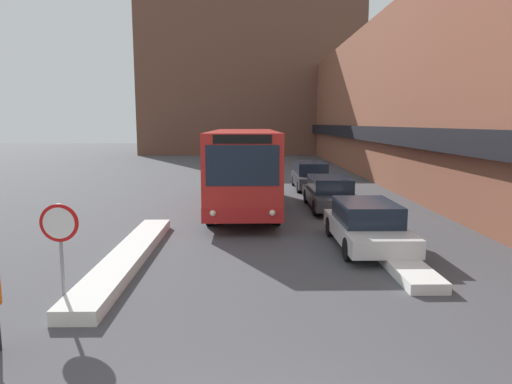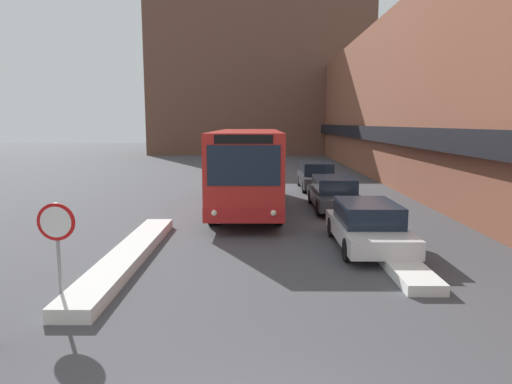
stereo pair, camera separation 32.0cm
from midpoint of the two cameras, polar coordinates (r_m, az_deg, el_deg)
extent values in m
cube|color=brown|center=(29.80, 19.37, 10.86)|extent=(5.00, 60.00, 10.23)
cube|color=black|center=(28.94, 14.01, 7.08)|extent=(0.50, 60.00, 0.90)
cube|color=brown|center=(56.59, -0.84, 13.78)|extent=(26.00, 8.00, 17.55)
cube|color=silver|center=(12.93, -16.36, -7.71)|extent=(0.90, 8.01, 0.30)
cube|color=silver|center=(13.18, 15.94, -7.47)|extent=(0.90, 5.48, 0.26)
cube|color=red|center=(19.61, -1.99, 3.44)|extent=(2.66, 10.21, 2.89)
cube|color=red|center=(19.75, -1.98, -0.01)|extent=(2.68, 10.23, 0.51)
cube|color=#192333|center=(19.58, -2.00, 4.62)|extent=(2.68, 9.39, 0.80)
cube|color=#192333|center=(14.48, -2.34, 3.31)|extent=(2.34, 0.03, 1.30)
cube|color=black|center=(14.42, -2.36, 6.61)|extent=(1.86, 0.03, 0.28)
sphere|color=#F2EAC6|center=(14.74, -6.03, -2.64)|extent=(0.20, 0.20, 0.20)
sphere|color=#F2EAC6|center=(14.70, 1.43, -2.63)|extent=(0.20, 0.20, 0.20)
cylinder|color=black|center=(16.73, -6.30, -2.21)|extent=(0.28, 1.15, 1.15)
cylinder|color=black|center=(16.68, 2.01, -2.20)|extent=(0.28, 1.15, 1.15)
cylinder|color=black|center=(22.96, -4.86, 0.76)|extent=(0.28, 1.15, 1.15)
cylinder|color=black|center=(22.92, 1.18, 0.78)|extent=(0.28, 1.15, 1.15)
cube|color=silver|center=(14.08, 13.05, -4.74)|extent=(1.87, 4.38, 0.50)
cube|color=#192333|center=(14.07, 13.02, -2.43)|extent=(1.65, 2.41, 0.62)
cylinder|color=black|center=(13.11, 18.11, -6.78)|extent=(0.20, 0.64, 0.64)
cylinder|color=black|center=(12.66, 10.73, -7.05)|extent=(0.20, 0.64, 0.64)
cylinder|color=black|center=(15.62, 14.87, -4.19)|extent=(0.20, 0.64, 0.64)
cylinder|color=black|center=(15.24, 8.66, -4.31)|extent=(0.20, 0.64, 0.64)
cube|color=#38383D|center=(20.05, 8.77, -0.65)|extent=(1.84, 4.67, 0.50)
cube|color=#192333|center=(20.08, 8.75, 0.99)|extent=(1.62, 2.57, 0.62)
cylinder|color=black|center=(18.85, 12.01, -1.90)|extent=(0.20, 0.65, 0.65)
cylinder|color=black|center=(18.54, 6.96, -1.95)|extent=(0.20, 0.65, 0.65)
cylinder|color=black|center=(21.64, 10.30, -0.51)|extent=(0.20, 0.65, 0.65)
cylinder|color=black|center=(21.37, 5.89, -0.52)|extent=(0.20, 0.65, 0.65)
cube|color=#38383D|center=(25.94, 6.53, 1.55)|extent=(1.84, 4.53, 0.59)
cube|color=#192333|center=(25.99, 6.52, 2.97)|extent=(1.62, 2.49, 0.68)
cylinder|color=black|center=(24.73, 8.87, 0.61)|extent=(0.20, 0.60, 0.60)
cylinder|color=black|center=(24.49, 5.00, 0.61)|extent=(0.20, 0.60, 0.60)
cylinder|color=black|center=(27.47, 7.87, 1.43)|extent=(0.20, 0.60, 0.60)
cylinder|color=black|center=(27.26, 4.39, 1.43)|extent=(0.20, 0.60, 0.60)
cylinder|color=gray|center=(10.00, -23.97, -7.41)|extent=(0.07, 0.07, 2.15)
cylinder|color=red|center=(9.83, -24.26, -3.55)|extent=(0.76, 0.03, 0.76)
cylinder|color=white|center=(9.81, -24.29, -3.57)|extent=(0.62, 0.02, 0.62)
camera|label=1|loc=(0.16, -90.70, -0.11)|focal=32.00mm
camera|label=2|loc=(0.16, 89.30, 0.11)|focal=32.00mm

